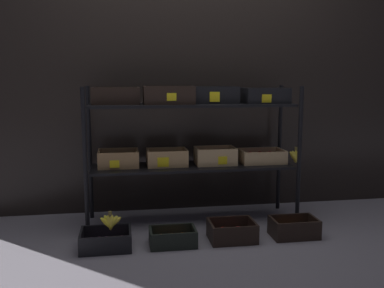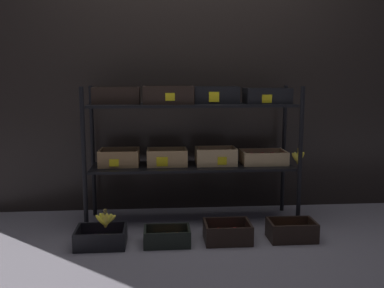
# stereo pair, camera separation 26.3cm
# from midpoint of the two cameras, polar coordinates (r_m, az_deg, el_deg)

# --- Properties ---
(ground_plane) EXTENTS (10.00, 10.00, 0.00)m
(ground_plane) POSITION_cam_midpoint_polar(r_m,az_deg,el_deg) (3.47, 2.21, -10.26)
(ground_plane) COLOR slate
(storefront_wall) EXTENTS (4.00, 0.12, 2.29)m
(storefront_wall) POSITION_cam_midpoint_polar(r_m,az_deg,el_deg) (3.69, 1.56, 8.97)
(storefront_wall) COLOR black
(storefront_wall) RESTS_ON ground_plane
(display_rack) EXTENTS (1.71, 0.45, 1.07)m
(display_rack) POSITION_cam_midpoint_polar(r_m,az_deg,el_deg) (3.31, 2.54, 1.70)
(display_rack) COLOR black
(display_rack) RESTS_ON ground_plane
(crate_ground_plum) EXTENTS (0.34, 0.26, 0.12)m
(crate_ground_plum) POSITION_cam_midpoint_polar(r_m,az_deg,el_deg) (3.01, -9.58, -12.52)
(crate_ground_plum) COLOR black
(crate_ground_plum) RESTS_ON ground_plane
(crate_ground_tangerine) EXTENTS (0.32, 0.20, 0.12)m
(crate_ground_tangerine) POSITION_cam_midpoint_polar(r_m,az_deg,el_deg) (2.99, -0.78, -12.53)
(crate_ground_tangerine) COLOR black
(crate_ground_tangerine) RESTS_ON ground_plane
(crate_ground_apple_red) EXTENTS (0.32, 0.25, 0.14)m
(crate_ground_apple_red) POSITION_cam_midpoint_polar(r_m,az_deg,el_deg) (3.07, 7.28, -11.91)
(crate_ground_apple_red) COLOR black
(crate_ground_apple_red) RESTS_ON ground_plane
(crate_ground_right_tangerine) EXTENTS (0.33, 0.21, 0.14)m
(crate_ground_right_tangerine) POSITION_cam_midpoint_polar(r_m,az_deg,el_deg) (3.18, 15.56, -11.39)
(crate_ground_right_tangerine) COLOR black
(crate_ground_right_tangerine) RESTS_ON ground_plane
(banana_bunch_loose) EXTENTS (0.16, 0.05, 0.13)m
(banana_bunch_loose) POSITION_cam_midpoint_polar(r_m,az_deg,el_deg) (2.96, -9.00, -10.05)
(banana_bunch_loose) COLOR brown
(banana_bunch_loose) RESTS_ON crate_ground_plum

